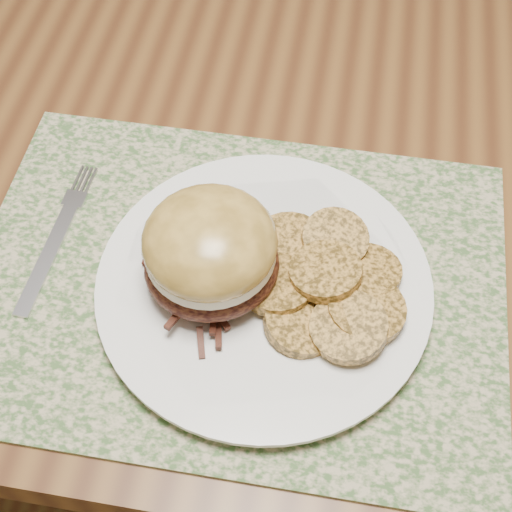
{
  "coord_description": "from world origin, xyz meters",
  "views": [
    {
      "loc": [
        0.22,
        -0.57,
        1.26
      ],
      "look_at": [
        0.17,
        -0.25,
        0.79
      ],
      "focal_mm": 50.0,
      "sensor_mm": 36.0,
      "label": 1
    }
  ],
  "objects_px": {
    "fork": "(58,236)",
    "dining_table": "(150,117)",
    "dinner_plate": "(264,286)",
    "pork_sandwich": "(211,252)"
  },
  "relations": [
    {
      "from": "fork",
      "to": "dining_table",
      "type": "bearing_deg",
      "value": 90.1
    },
    {
      "from": "dining_table",
      "to": "dinner_plate",
      "type": "xyz_separation_m",
      "value": [
        0.18,
        -0.26,
        0.09
      ]
    },
    {
      "from": "dining_table",
      "to": "fork",
      "type": "bearing_deg",
      "value": -92.89
    },
    {
      "from": "dining_table",
      "to": "pork_sandwich",
      "type": "bearing_deg",
      "value": -63.24
    },
    {
      "from": "dining_table",
      "to": "fork",
      "type": "relative_size",
      "value": 9.08
    },
    {
      "from": "dinner_plate",
      "to": "pork_sandwich",
      "type": "xyz_separation_m",
      "value": [
        -0.04,
        -0.01,
        0.05
      ]
    },
    {
      "from": "dining_table",
      "to": "dinner_plate",
      "type": "height_order",
      "value": "dinner_plate"
    },
    {
      "from": "fork",
      "to": "pork_sandwich",
      "type": "bearing_deg",
      "value": -8.67
    },
    {
      "from": "dining_table",
      "to": "pork_sandwich",
      "type": "distance_m",
      "value": 0.33
    },
    {
      "from": "pork_sandwich",
      "to": "fork",
      "type": "height_order",
      "value": "pork_sandwich"
    }
  ]
}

